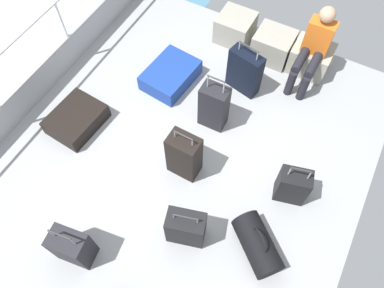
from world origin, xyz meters
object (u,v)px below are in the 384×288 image
at_px(suitcase_1, 292,186).
at_px(suitcase_2, 186,228).
at_px(suitcase_6, 184,155).
at_px(passenger_seated, 314,47).
at_px(cargo_crate_0, 235,28).
at_px(suitcase_5, 214,106).
at_px(suitcase_8, 72,247).
at_px(suitcase_4, 76,119).
at_px(cargo_crate_2, 311,58).
at_px(duffel_bag, 257,244).
at_px(cargo_crate_1, 273,45).
at_px(suitcase_3, 171,75).
at_px(suitcase_0, 245,72).

xyz_separation_m(suitcase_1, suitcase_2, (-0.82, -1.00, 0.00)).
bearing_deg(suitcase_6, passenger_seated, 69.56).
bearing_deg(suitcase_6, suitcase_2, -59.71).
height_order(cargo_crate_0, suitcase_5, suitcase_5).
bearing_deg(passenger_seated, suitcase_6, -110.44).
height_order(suitcase_1, suitcase_8, suitcase_8).
bearing_deg(suitcase_4, cargo_crate_2, 45.42).
bearing_deg(suitcase_5, cargo_crate_0, 104.88).
xyz_separation_m(suitcase_6, suitcase_8, (-0.52, -1.46, -0.07)).
relative_size(suitcase_5, duffel_bag, 1.26).
bearing_deg(suitcase_4, duffel_bag, -8.19).
distance_m(cargo_crate_1, suitcase_1, 2.22).
bearing_deg(suitcase_6, cargo_crate_2, 71.11).
xyz_separation_m(cargo_crate_2, suitcase_3, (-1.63, -1.14, -0.09)).
bearing_deg(duffel_bag, suitcase_5, 132.65).
distance_m(suitcase_0, suitcase_8, 3.02).
bearing_deg(passenger_seated, duffel_bag, -81.48).
distance_m(cargo_crate_2, suitcase_2, 3.01).
bearing_deg(suitcase_8, suitcase_1, 44.65).
xyz_separation_m(cargo_crate_2, duffel_bag, (0.38, -2.76, -0.04)).
height_order(cargo_crate_0, passenger_seated, passenger_seated).
xyz_separation_m(suitcase_1, suitcase_6, (-1.24, -0.28, 0.08)).
relative_size(suitcase_1, suitcase_5, 0.76).
xyz_separation_m(cargo_crate_0, suitcase_5, (0.41, -1.54, 0.14)).
relative_size(cargo_crate_1, suitcase_1, 0.84).
distance_m(suitcase_5, suitcase_6, 0.79).
xyz_separation_m(cargo_crate_1, duffel_bag, (0.94, -2.74, -0.05)).
distance_m(cargo_crate_2, passenger_seated, 0.43).
xyz_separation_m(cargo_crate_2, passenger_seated, (0.00, -0.19, 0.38)).
bearing_deg(cargo_crate_1, suitcase_3, -133.62).
height_order(cargo_crate_1, suitcase_4, cargo_crate_1).
height_order(cargo_crate_2, suitcase_8, suitcase_8).
bearing_deg(suitcase_1, suitcase_0, 133.39).
bearing_deg(suitcase_2, suitcase_4, 162.52).
bearing_deg(suitcase_0, suitcase_6, -93.34).
xyz_separation_m(cargo_crate_1, suitcase_6, (-0.22, -2.25, 0.13)).
relative_size(cargo_crate_0, cargo_crate_2, 0.95).
bearing_deg(duffel_bag, suitcase_1, 83.96).
bearing_deg(suitcase_1, cargo_crate_0, 129.17).
relative_size(suitcase_1, suitcase_6, 0.85).
height_order(cargo_crate_1, suitcase_0, suitcase_0).
xyz_separation_m(cargo_crate_0, suitcase_2, (0.84, -3.04, 0.06)).
bearing_deg(suitcase_0, suitcase_4, -135.75).
distance_m(suitcase_4, suitcase_5, 1.79).
distance_m(suitcase_2, suitcase_3, 2.24).
distance_m(suitcase_1, suitcase_6, 1.28).
relative_size(cargo_crate_2, suitcase_6, 0.72).
height_order(cargo_crate_0, suitcase_4, cargo_crate_0).
height_order(suitcase_4, suitcase_5, suitcase_5).
xyz_separation_m(cargo_crate_0, duffel_bag, (1.58, -2.81, -0.04)).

